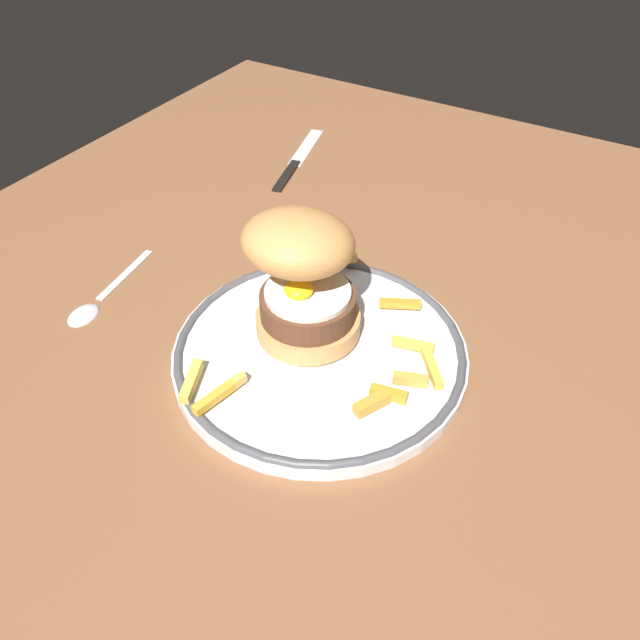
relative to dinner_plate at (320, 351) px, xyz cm
name	(u,v)px	position (x,y,z in cm)	size (l,w,h in cm)	color
ground_plane	(340,397)	(-1.59, -3.04, -2.84)	(118.91, 105.15, 4.00)	brown
dinner_plate	(320,351)	(0.00, 0.00, 0.00)	(26.40, 26.40, 1.60)	silver
burger	(302,273)	(1.51, 2.64, 6.78)	(10.47, 10.81, 12.25)	tan
fries_pile	(335,359)	(-1.23, -2.26, 1.27)	(24.24, 19.51, 1.71)	#E7B14C
knife	(295,163)	(29.61, 21.43, -0.58)	(17.81, 5.89, 0.70)	black
spoon	(92,304)	(-5.29, 23.05, -0.48)	(13.41, 3.65, 0.90)	silver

